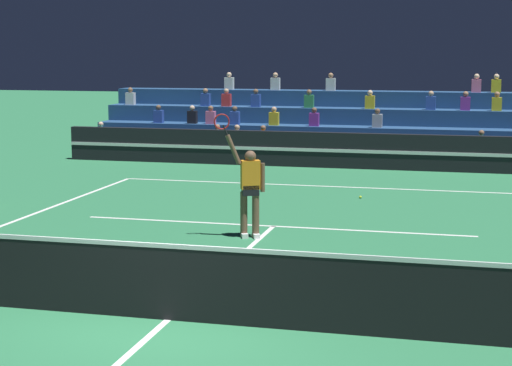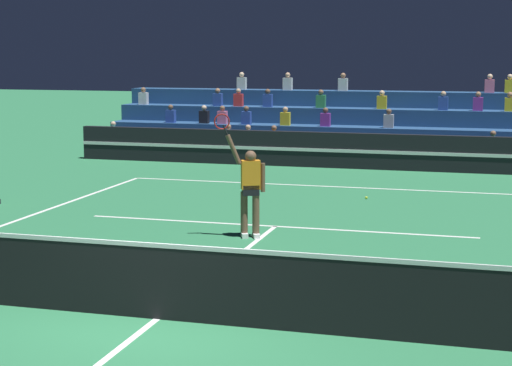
# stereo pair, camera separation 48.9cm
# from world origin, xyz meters

# --- Properties ---
(ground_plane) EXTENTS (120.00, 120.00, 0.00)m
(ground_plane) POSITION_xyz_m (0.00, 0.00, 0.00)
(ground_plane) COLOR #2D7A4C
(court_lines) EXTENTS (11.10, 23.90, 0.01)m
(court_lines) POSITION_xyz_m (0.00, 0.00, 0.00)
(court_lines) COLOR white
(court_lines) RESTS_ON ground
(tennis_net) EXTENTS (12.00, 0.10, 1.10)m
(tennis_net) POSITION_xyz_m (0.00, 0.00, 0.54)
(tennis_net) COLOR slate
(tennis_net) RESTS_ON ground
(sponsor_banner_wall) EXTENTS (18.00, 0.26, 1.10)m
(sponsor_banner_wall) POSITION_xyz_m (0.00, 15.59, 0.55)
(sponsor_banner_wall) COLOR black
(sponsor_banner_wall) RESTS_ON ground
(bleacher_stand) EXTENTS (17.78, 3.80, 2.83)m
(bleacher_stand) POSITION_xyz_m (0.00, 18.76, 0.84)
(bleacher_stand) COLOR navy
(bleacher_stand) RESTS_ON ground
(tennis_player) EXTENTS (0.95, 0.49, 2.48)m
(tennis_player) POSITION_xyz_m (-0.22, 5.27, 0.99)
(tennis_player) COLOR brown
(tennis_player) RESTS_ON ground
(tennis_ball) EXTENTS (0.07, 0.07, 0.07)m
(tennis_ball) POSITION_xyz_m (1.33, 10.24, 0.03)
(tennis_ball) COLOR #C6DB33
(tennis_ball) RESTS_ON ground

